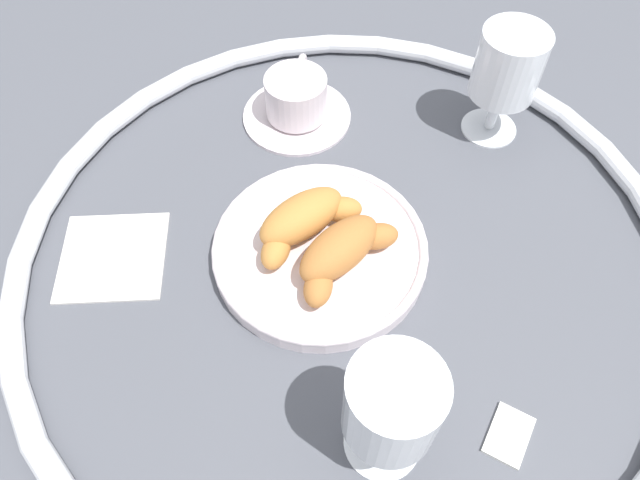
# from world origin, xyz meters

# --- Properties ---
(ground_plane) EXTENTS (2.20, 2.20, 0.00)m
(ground_plane) POSITION_xyz_m (0.00, 0.00, 0.00)
(ground_plane) COLOR #4C4F56
(table_chrome_rim) EXTENTS (0.71, 0.71, 0.02)m
(table_chrome_rim) POSITION_xyz_m (0.00, 0.00, 0.01)
(table_chrome_rim) COLOR silver
(table_chrome_rim) RESTS_ON ground_plane
(pastry_plate) EXTENTS (0.23, 0.23, 0.02)m
(pastry_plate) POSITION_xyz_m (0.02, -0.02, 0.01)
(pastry_plate) COLOR silver
(pastry_plate) RESTS_ON ground_plane
(croissant_large) EXTENTS (0.14, 0.06, 0.04)m
(croissant_large) POSITION_xyz_m (0.03, -0.04, 0.04)
(croissant_large) COLOR #BC7A38
(croissant_large) RESTS_ON pastry_plate
(croissant_small) EXTENTS (0.14, 0.08, 0.04)m
(croissant_small) POSITION_xyz_m (0.02, 0.01, 0.04)
(croissant_small) COLOR #AD6B33
(croissant_small) RESTS_ON pastry_plate
(coffee_cup_near) EXTENTS (0.14, 0.14, 0.06)m
(coffee_cup_near) POSITION_xyz_m (-0.08, -0.20, 0.03)
(coffee_cup_near) COLOR silver
(coffee_cup_near) RESTS_ON ground_plane
(juice_glass_left) EXTENTS (0.08, 0.08, 0.14)m
(juice_glass_left) POSITION_xyz_m (-0.26, -0.05, 0.09)
(juice_glass_left) COLOR white
(juice_glass_left) RESTS_ON ground_plane
(juice_glass_right) EXTENTS (0.08, 0.08, 0.14)m
(juice_glass_right) POSITION_xyz_m (0.09, 0.17, 0.09)
(juice_glass_right) COLOR white
(juice_glass_right) RESTS_ON ground_plane
(sugar_packet) EXTENTS (0.06, 0.05, 0.01)m
(sugar_packet) POSITION_xyz_m (-0.00, 0.24, 0.00)
(sugar_packet) COLOR white
(sugar_packet) RESTS_ON ground_plane
(folded_napkin) EXTENTS (0.15, 0.15, 0.01)m
(folded_napkin) POSITION_xyz_m (0.20, -0.15, 0.00)
(folded_napkin) COLOR silver
(folded_napkin) RESTS_ON ground_plane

